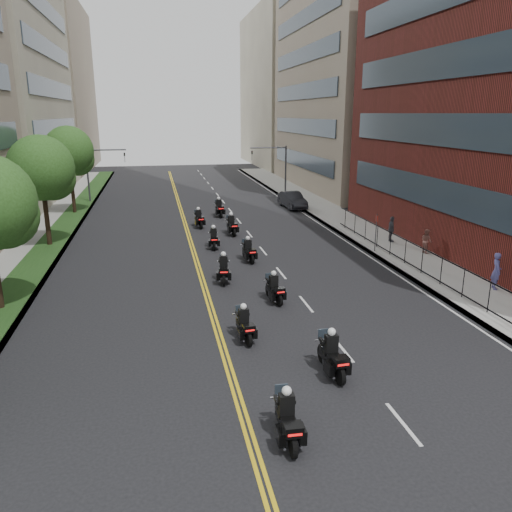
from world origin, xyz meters
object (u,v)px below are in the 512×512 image
Objects in this scene: motorcycle_7 at (232,226)px; motorcycle_8 at (199,219)px; motorcycle_4 at (224,270)px; pedestrian_b at (426,241)px; motorcycle_9 at (219,209)px; motorcycle_2 at (244,326)px; motorcycle_3 at (274,290)px; parked_sedan at (292,200)px; motorcycle_5 at (248,252)px; pedestrian_a at (496,271)px; pedestrian_c at (391,229)px; motorcycle_0 at (287,420)px; motorcycle_6 at (214,239)px; motorcycle_1 at (332,357)px.

motorcycle_8 is (-2.23, 3.07, -0.02)m from motorcycle_7.
motorcycle_4 is 14.02m from motorcycle_8.
motorcycle_9 is at bearing 31.24° from pedestrian_b.
motorcycle_9 is (2.25, 25.63, 0.09)m from motorcycle_2.
motorcycle_9 is at bearing 85.35° from motorcycle_7.
pedestrian_b is at bearing 20.61° from motorcycle_3.
motorcycle_9 is 19.33m from pedestrian_b.
parked_sedan is (7.61, 2.78, 0.08)m from motorcycle_9.
pedestrian_b is at bearing 31.19° from motorcycle_2.
motorcycle_9 is at bearing 83.37° from motorcycle_5.
motorcycle_7 reaches higher than motorcycle_5.
parked_sedan is 2.44× the size of pedestrian_a.
motorcycle_4 is 18.27m from motorcycle_9.
parked_sedan is (9.69, 20.94, 0.12)m from motorcycle_4.
motorcycle_8 is 0.93× the size of motorcycle_9.
pedestrian_c reaches higher than motorcycle_8.
motorcycle_7 is 19.19m from pedestrian_a.
motorcycle_0 is 0.47× the size of parked_sedan.
parked_sedan reaches higher than motorcycle_2.
pedestrian_c reaches higher than motorcycle_7.
pedestrian_c is at bearing -81.66° from parked_sedan.
motorcycle_4 is 14.38m from pedestrian_a.
pedestrian_c is (-0.84, 10.30, -0.06)m from pedestrian_a.
motorcycle_4 is at bearing 95.33° from pedestrian_b.
pedestrian_a reaches higher than motorcycle_7.
motorcycle_5 is 14.11m from pedestrian_a.
motorcycle_8 is at bearing 97.35° from motorcycle_4.
pedestrian_a is 7.13m from pedestrian_b.
motorcycle_0 is at bearing -87.42° from motorcycle_6.
pedestrian_a is (11.31, 6.54, 0.44)m from motorcycle_1.
motorcycle_7 is (0.05, 7.31, 0.05)m from motorcycle_5.
pedestrian_c is (10.73, -5.00, 0.38)m from motorcycle_7.
motorcycle_5 is 1.19× the size of pedestrian_c.
pedestrian_c is (12.55, -1.30, 0.42)m from motorcycle_6.
motorcycle_2 is at bearing -97.35° from motorcycle_8.
motorcycle_1 reaches higher than parked_sedan.
motorcycle_2 is 17.32m from pedestrian_b.
motorcycle_9 is 8.10m from parked_sedan.
motorcycle_2 is (-0.02, 6.76, -0.04)m from motorcycle_0.
motorcycle_5 is 14.52m from motorcycle_9.
motorcycle_0 is at bearing -100.07° from motorcycle_7.
parked_sedan is 15.32m from pedestrian_c.
motorcycle_8 is at bearing 56.29° from pedestrian_a.
motorcycle_2 is 21.50m from motorcycle_8.
motorcycle_5 is 7.31m from motorcycle_7.
motorcycle_7 is (2.26, 25.18, 0.03)m from motorcycle_0.
motorcycle_8 is (-0.42, 6.77, 0.02)m from motorcycle_6.
motorcycle_4 is at bearing -96.73° from motorcycle_8.
motorcycle_8 reaches higher than motorcycle_5.
motorcycle_8 is at bearing 84.76° from motorcycle_2.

